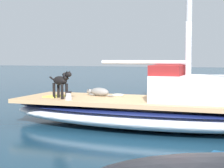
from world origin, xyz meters
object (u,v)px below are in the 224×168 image
at_px(deck_towel, 55,96).
at_px(sailboat_main, 150,113).
at_px(dog_black, 61,82).
at_px(coiled_rope, 118,95).
at_px(deck_winch, 69,96).
at_px(dog_grey, 99,92).

bearing_deg(deck_towel, sailboat_main, 98.76).
xyz_separation_m(dog_black, deck_towel, (-0.29, -0.38, -0.41)).
relative_size(dog_black, coiled_rope, 2.74).
bearing_deg(deck_towel, coiled_rope, 121.19).
distance_m(sailboat_main, deck_winch, 2.00).
relative_size(sailboat_main, deck_towel, 13.23).
distance_m(coiled_rope, deck_towel, 1.67).
height_order(dog_black, dog_grey, dog_black).
height_order(deck_winch, coiled_rope, deck_winch).
relative_size(sailboat_main, dog_black, 8.36).
height_order(sailboat_main, dog_black, dog_black).
xyz_separation_m(dog_black, deck_winch, (0.19, 0.32, -0.32)).
relative_size(dog_grey, deck_towel, 1.67).
bearing_deg(dog_black, deck_towel, -127.26).
distance_m(dog_black, deck_winch, 0.49).
distance_m(sailboat_main, dog_grey, 1.59).
height_order(dog_black, deck_towel, dog_black).
xyz_separation_m(dog_grey, deck_winch, (1.13, -0.25, -0.01)).
height_order(dog_grey, deck_winch, dog_grey).
xyz_separation_m(sailboat_main, dog_grey, (-0.27, -1.51, 0.43)).
height_order(dog_grey, coiled_rope, dog_grey).
bearing_deg(dog_black, dog_grey, 148.70).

